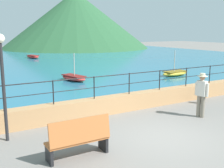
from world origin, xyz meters
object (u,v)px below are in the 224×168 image
(bench_main, at_px, (79,138))
(boat_6, at_px, (33,57))
(boat_3, at_px, (175,73))
(lamp_post, at_px, (2,71))
(person_walking, at_px, (202,93))
(boat_5, at_px, (74,78))
(bollard, at_px, (203,98))

(bench_main, distance_m, boat_6, 27.95)
(bench_main, height_order, boat_3, boat_3)
(boat_3, bearing_deg, lamp_post, -153.81)
(bench_main, distance_m, boat_3, 14.42)
(person_walking, xyz_separation_m, boat_5, (-1.28, 9.76, -0.72))
(bench_main, xyz_separation_m, person_walking, (5.58, 0.84, 0.42))
(person_walking, height_order, boat_3, boat_3)
(bench_main, relative_size, lamp_post, 0.52)
(boat_5, height_order, boat_6, boat_5)
(boat_3, distance_m, boat_5, 7.51)
(person_walking, distance_m, lamp_post, 7.26)
(boat_5, bearing_deg, bollard, -70.58)
(person_walking, bearing_deg, bench_main, -171.42)
(bollard, height_order, boat_3, boat_3)
(lamp_post, distance_m, bollard, 8.91)
(bench_main, xyz_separation_m, boat_5, (4.31, 10.61, -0.30))
(boat_3, xyz_separation_m, boat_5, (-7.24, 1.98, -0.00))
(bench_main, height_order, boat_5, boat_5)
(bollard, distance_m, boat_6, 25.12)
(bench_main, distance_m, bollard, 7.60)
(lamp_post, relative_size, bollard, 5.91)
(bench_main, xyz_separation_m, boat_6, (6.00, 27.30, -0.30))
(person_walking, relative_size, bollard, 3.15)
(lamp_post, bearing_deg, boat_5, 55.53)
(person_walking, xyz_separation_m, bollard, (1.68, 1.37, -0.70))
(bollard, bearing_deg, boat_6, 92.89)
(lamp_post, relative_size, boat_5, 1.34)
(person_walking, bearing_deg, boat_5, 97.45)
(bench_main, bearing_deg, boat_6, 77.61)
(lamp_post, xyz_separation_m, boat_3, (12.99, 6.39, -1.93))
(person_walking, height_order, lamp_post, lamp_post)
(bench_main, bearing_deg, lamp_post, 122.82)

